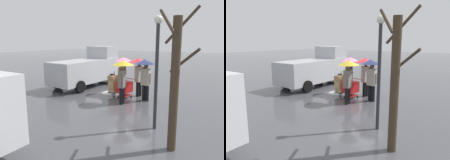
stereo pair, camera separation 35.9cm
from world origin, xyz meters
TOP-DOWN VIEW (x-y plane):
  - ground_plane at (0.00, 0.00)m, footprint 90.00×90.00m
  - slush_patch_under_van at (1.08, 0.28)m, footprint 1.21×1.21m
  - cargo_van_parked_right at (3.62, -0.70)m, footprint 2.37×5.42m
  - shopping_cart_vendor at (-0.06, 0.84)m, footprint 0.69×0.91m
  - hand_dolly_boxes at (0.68, 0.74)m, footprint 0.61×0.77m
  - pedestrian_pink_side at (0.49, 0.06)m, footprint 1.04×1.04m
  - pedestrian_black_side at (-1.15, 0.74)m, footprint 1.04×1.04m
  - pedestrian_white_side at (-0.45, 1.80)m, footprint 1.04×1.04m
  - pedestrian_far_side at (-0.51, 0.13)m, footprint 1.04×1.04m
  - bare_tree_near at (-3.85, 4.98)m, footprint 1.06×1.07m
  - street_lamp at (-2.90, 3.84)m, footprint 0.28×0.28m

SIDE VIEW (x-z plane):
  - ground_plane at x=0.00m, z-range 0.00..0.00m
  - slush_patch_under_van at x=1.08m, z-range 0.00..0.01m
  - shopping_cart_vendor at x=-0.06m, z-range 0.05..1.09m
  - hand_dolly_boxes at x=0.68m, z-range 0.02..1.33m
  - cargo_van_parked_right at x=3.62m, z-range -0.12..2.48m
  - pedestrian_pink_side at x=0.49m, z-range 0.50..2.64m
  - pedestrian_black_side at x=-1.15m, z-range 0.51..2.66m
  - pedestrian_white_side at x=-0.45m, z-range 0.51..2.66m
  - pedestrian_far_side at x=-0.51m, z-range 0.51..2.66m
  - bare_tree_near at x=-3.85m, z-range -0.03..3.95m
  - street_lamp at x=-2.90m, z-range 0.44..4.30m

